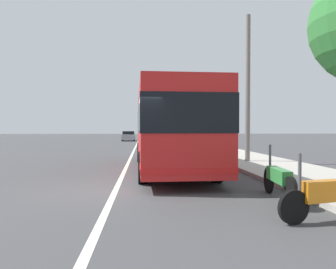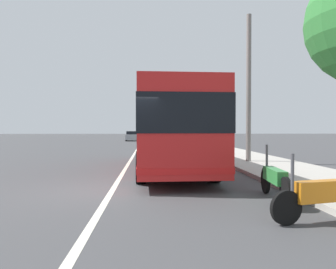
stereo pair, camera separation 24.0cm
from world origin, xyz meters
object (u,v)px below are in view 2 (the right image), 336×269
motorcycle_angled (325,195)px  utility_pole (249,89)px  car_side_street (132,136)px  coach_bus (169,127)px  car_ahead_same_lane (156,136)px  motorcycle_by_tree (275,180)px

motorcycle_angled → utility_pole: 10.34m
motorcycle_angled → car_side_street: bearing=-95.7°
coach_bus → car_ahead_same_lane: (37.54, -0.24, -1.12)m
car_ahead_same_lane → car_side_street: 5.48m
car_ahead_same_lane → car_side_street: (-4.23, 3.49, 0.02)m
car_side_street → utility_pole: bearing=12.0°
car_side_street → car_ahead_same_lane: bearing=139.4°
utility_pole → car_ahead_same_lane: bearing=6.1°
car_ahead_same_lane → coach_bus: bearing=175.7°
coach_bus → car_side_street: coach_bus is taller
motorcycle_by_tree → utility_pole: utility_pole is taller
motorcycle_angled → motorcycle_by_tree: bearing=-96.3°
motorcycle_angled → car_side_street: 41.32m
motorcycle_angled → car_side_street: size_ratio=0.57×
coach_bus → utility_pole: bearing=-63.8°
motorcycle_by_tree → car_ahead_same_lane: size_ratio=0.56×
motorcycle_by_tree → utility_pole: size_ratio=0.32×
car_ahead_same_lane → utility_pole: bearing=-177.9°
coach_bus → motorcycle_angled: coach_bus is taller
motorcycle_by_tree → car_side_street: car_side_street is taller
coach_bus → motorcycle_by_tree: size_ratio=4.47×
coach_bus → motorcycle_angled: 8.09m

